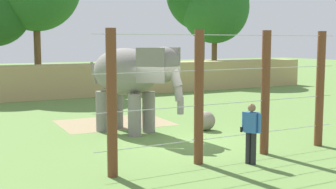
# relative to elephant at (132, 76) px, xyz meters

# --- Properties ---
(ground_plane) EXTENTS (120.00, 120.00, 0.00)m
(ground_plane) POSITION_rel_elephant_xyz_m (0.86, -2.06, -2.10)
(ground_plane) COLOR #5B7F3D
(dirt_patch) EXTENTS (4.61, 3.49, 0.01)m
(dirt_patch) POSITION_rel_elephant_xyz_m (0.19, 2.25, -2.10)
(dirt_patch) COLOR #937F5B
(dirt_patch) RESTS_ON ground
(embankment_wall) EXTENTS (36.00, 1.80, 1.97)m
(embankment_wall) POSITION_rel_elephant_xyz_m (0.86, 11.79, -1.11)
(embankment_wall) COLOR tan
(embankment_wall) RESTS_ON ground
(elephant) EXTENTS (2.87, 3.93, 3.17)m
(elephant) POSITION_rel_elephant_xyz_m (0.00, 0.00, 0.00)
(elephant) COLOR gray
(elephant) RESTS_ON ground
(enrichment_ball) EXTENTS (0.74, 0.74, 0.74)m
(enrichment_ball) POSITION_rel_elephant_xyz_m (2.60, -0.93, -1.73)
(enrichment_ball) COLOR gray
(enrichment_ball) RESTS_ON ground
(cable_fence) EXTENTS (8.09, 0.26, 3.67)m
(cable_fence) POSITION_rel_elephant_xyz_m (0.93, -4.79, -0.26)
(cable_fence) COLOR brown
(cable_fence) RESTS_ON ground
(zookeeper) EXTENTS (0.37, 0.56, 1.67)m
(zookeeper) POSITION_rel_elephant_xyz_m (1.07, -5.51, -1.17)
(zookeeper) COLOR #232328
(zookeeper) RESTS_ON ground
(tree_behind_wall) EXTENTS (5.53, 5.53, 9.01)m
(tree_behind_wall) POSITION_rel_elephant_xyz_m (14.43, 15.80, 3.99)
(tree_behind_wall) COLOR brown
(tree_behind_wall) RESTS_ON ground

